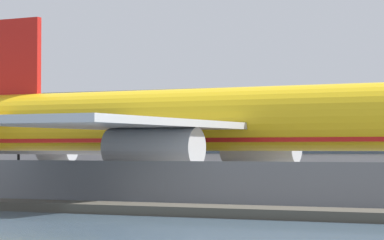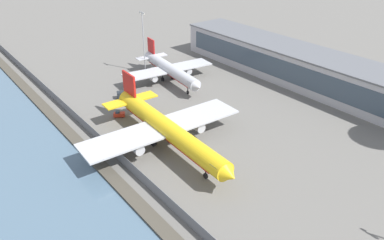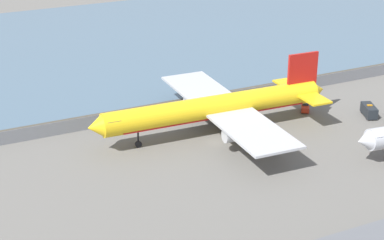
{
  "view_description": "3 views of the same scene",
  "coord_description": "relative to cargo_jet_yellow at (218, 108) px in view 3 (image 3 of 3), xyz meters",
  "views": [
    {
      "loc": [
        22.83,
        -63.03,
        3.41
      ],
      "look_at": [
        -3.67,
        -4.15,
        5.45
      ],
      "focal_mm": 85.0,
      "sensor_mm": 36.0,
      "label": 1
    },
    {
      "loc": [
        64.82,
        -47.73,
        50.82
      ],
      "look_at": [
        -6.09,
        7.73,
        2.18
      ],
      "focal_mm": 35.0,
      "sensor_mm": 36.0,
      "label": 2
    },
    {
      "loc": [
        51.65,
        96.19,
        51.28
      ],
      "look_at": [
        4.21,
        -1.62,
        4.64
      ],
      "focal_mm": 60.0,
      "sensor_mm": 36.0,
      "label": 3
    }
  ],
  "objects": [
    {
      "name": "perimeter_fence",
      "position": [
        2.17,
        -12.49,
        -3.95
      ],
      "size": [
        280.0,
        0.1,
        2.7
      ],
      "color": "slate",
      "rests_on": "ground"
    },
    {
      "name": "shoreline_seawall",
      "position": [
        2.17,
        -16.99,
        -5.05
      ],
      "size": [
        320.0,
        3.0,
        0.5
      ],
      "color": "#474238",
      "rests_on": "ground"
    },
    {
      "name": "waterfront_lagoon",
      "position": [
        2.17,
        -67.49,
        -5.3
      ],
      "size": [
        320.0,
        98.0,
        0.01
      ],
      "color": "slate",
      "rests_on": "ground"
    },
    {
      "name": "baggage_tug",
      "position": [
        -21.71,
        -1.7,
        -4.5
      ],
      "size": [
        3.13,
        3.54,
        1.8
      ],
      "color": "red",
      "rests_on": "ground"
    },
    {
      "name": "cargo_jet_yellow",
      "position": [
        0.0,
        0.0,
        0.0
      ],
      "size": [
        49.5,
        42.58,
        13.89
      ],
      "color": "yellow",
      "rests_on": "ground"
    },
    {
      "name": "ops_van",
      "position": [
        -31.91,
        6.28,
        -4.02
      ],
      "size": [
        3.89,
        5.61,
        2.48
      ],
      "color": "#1E2328",
      "rests_on": "ground"
    },
    {
      "name": "ground_plane",
      "position": [
        2.17,
        3.51,
        -5.3
      ],
      "size": [
        500.0,
        500.0,
        0.0
      ],
      "primitive_type": "plane",
      "color": "#66635E"
    }
  ]
}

